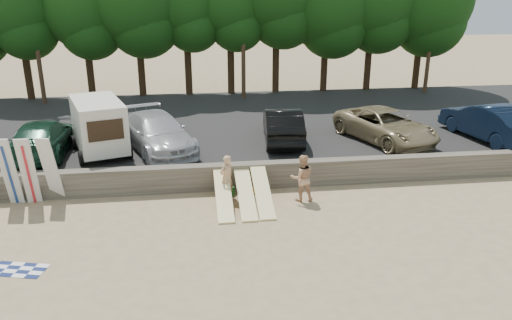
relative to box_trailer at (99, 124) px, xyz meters
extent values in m
plane|color=tan|center=(5.13, -5.86, -1.98)|extent=(120.00, 120.00, 0.00)
cube|color=#6B6356|center=(5.13, -2.86, -1.48)|extent=(44.00, 0.50, 1.00)
cube|color=#282828|center=(5.13, 4.64, -1.63)|extent=(44.00, 14.50, 0.70)
cylinder|color=#382616|center=(-6.02, 11.56, 0.62)|extent=(0.44, 0.44, 3.79)
sphere|color=#134414|center=(-6.02, 11.56, 4.32)|extent=(5.03, 5.03, 5.03)
cylinder|color=#382616|center=(-2.35, 11.74, 0.60)|extent=(0.44, 0.44, 3.75)
sphere|color=#134414|center=(-2.35, 11.74, 4.26)|extent=(5.17, 5.17, 5.17)
cylinder|color=#382616|center=(0.80, 11.74, 0.76)|extent=(0.44, 0.44, 4.07)
cylinder|color=#382616|center=(3.75, 11.74, 0.69)|extent=(0.44, 0.44, 3.92)
sphere|color=#134414|center=(3.75, 11.74, 4.52)|extent=(4.78, 4.78, 4.78)
cylinder|color=#382616|center=(6.48, 11.64, 0.68)|extent=(0.44, 0.44, 3.91)
sphere|color=#134414|center=(6.48, 11.64, 4.50)|extent=(4.73, 4.73, 4.73)
cylinder|color=#382616|center=(9.43, 11.74, 0.91)|extent=(0.44, 0.44, 4.38)
cylinder|color=#382616|center=(12.68, 11.74, 0.68)|extent=(0.44, 0.44, 3.91)
sphere|color=#134414|center=(12.68, 11.74, 4.51)|extent=(6.19, 6.19, 6.19)
cylinder|color=#382616|center=(15.69, 11.74, 0.78)|extent=(0.44, 0.44, 4.11)
cylinder|color=#382616|center=(19.15, 11.74, 0.69)|extent=(0.44, 0.44, 3.94)
cylinder|color=#473321|center=(-4.87, 10.14, 3.22)|extent=(0.26, 0.26, 9.00)
cylinder|color=#473321|center=(7.13, 10.14, 3.22)|extent=(0.26, 0.26, 9.00)
cylinder|color=#473321|center=(19.13, 10.14, 3.22)|extent=(0.26, 0.26, 9.00)
cube|color=beige|center=(0.00, 0.01, 0.02)|extent=(2.80, 3.95, 1.96)
cube|color=black|center=(0.55, -1.71, 0.20)|extent=(1.28, 0.45, 0.80)
cylinder|color=black|center=(-0.54, -1.39, -0.98)|extent=(0.35, 0.62, 0.59)
cylinder|color=black|center=(1.25, -0.81, -0.98)|extent=(0.35, 0.62, 0.59)
cylinder|color=black|center=(-1.25, 0.82, -0.98)|extent=(0.35, 0.62, 0.59)
cylinder|color=black|center=(0.53, 1.40, -0.98)|extent=(0.35, 0.62, 0.59)
imported|color=#123222|center=(-2.33, 0.18, -0.55)|extent=(2.14, 5.05, 1.46)
imported|color=#AFAFB5|center=(2.36, 0.14, -0.50)|extent=(3.91, 5.74, 1.54)
imported|color=black|center=(7.87, 0.69, -0.51)|extent=(2.10, 4.78, 1.53)
imported|color=#887957|center=(12.47, 0.12, -0.55)|extent=(4.06, 5.74, 1.45)
imported|color=black|center=(17.25, -0.22, -0.44)|extent=(2.54, 5.27, 1.67)
cube|color=silver|center=(-2.54, -3.42, -0.70)|extent=(0.54, 0.63, 2.56)
cube|color=silver|center=(-1.90, -3.47, -0.70)|extent=(0.53, 0.65, 2.55)
cube|color=silver|center=(-1.18, -3.34, -0.71)|extent=(0.62, 0.82, 2.52)
cube|color=#FFF0A0|center=(4.82, -4.44, -1.51)|extent=(0.56, 2.89, 0.94)
cube|color=#FFF0A0|center=(5.60, -4.41, -1.53)|extent=(0.56, 2.90, 0.90)
cube|color=#FFF0A0|center=(6.21, -4.39, -1.48)|extent=(0.56, 2.87, 1.00)
imported|color=tan|center=(4.98, -3.80, -1.14)|extent=(0.72, 0.70, 1.67)
imported|color=tan|center=(7.66, -4.29, -1.11)|extent=(0.87, 0.69, 1.74)
cube|color=#217C31|center=(5.07, -3.46, -1.82)|extent=(0.45, 0.40, 0.32)
cube|color=orange|center=(5.90, -3.46, -1.87)|extent=(0.37, 0.34, 0.22)
plane|color=white|center=(-1.10, -7.89, -1.97)|extent=(1.83, 1.83, 0.00)
camera|label=1|loc=(3.83, -20.59, 5.45)|focal=35.00mm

